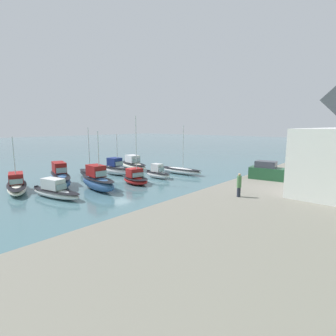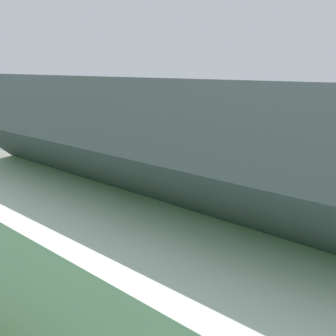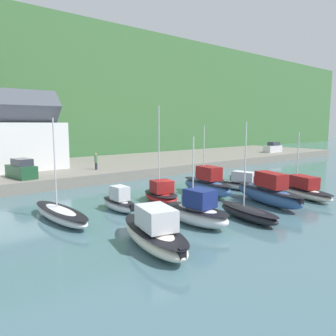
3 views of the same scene
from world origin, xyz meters
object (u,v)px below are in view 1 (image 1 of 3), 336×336
moored_boat_5 (133,164)px  parked_car_1 (307,158)px  moored_boat_0 (180,170)px  person_on_quay (239,185)px  moored_boat_3 (97,181)px  moored_boat_2 (135,178)px  moored_boat_9 (17,185)px  moored_boat_6 (116,168)px  parked_car_0 (268,172)px  moored_boat_4 (55,191)px  moored_boat_1 (158,173)px  pickup_truck_0 (324,150)px  moored_boat_7 (89,173)px  moored_boat_8 (60,177)px

moored_boat_5 → parked_car_1: 29.22m
moored_boat_0 → person_on_quay: 18.76m
moored_boat_5 → parked_car_1: (-17.87, 23.09, 1.27)m
moored_boat_3 → moored_boat_5: size_ratio=0.94×
moored_boat_2 → moored_boat_9: moored_boat_2 is taller
moored_boat_6 → parked_car_0: bearing=102.7°
moored_boat_2 → parked_car_0: 16.46m
moored_boat_0 → moored_boat_3: bearing=-5.4°
moored_boat_4 → moored_boat_6: (-12.46, -5.88, 0.25)m
moored_boat_1 → moored_boat_5: 8.79m
moored_boat_2 → moored_boat_5: (-7.31, -8.71, 0.17)m
moored_boat_6 → pickup_truck_0: 47.30m
moored_boat_6 → moored_boat_7: (3.80, -1.47, -0.41)m
moored_boat_6 → moored_boat_9: bearing=-2.6°
parked_car_1 → moored_boat_5: bearing=-50.4°
moored_boat_0 → moored_boat_1: 4.87m
moored_boat_7 → pickup_truck_0: 51.38m
moored_boat_9 → parked_car_1: bearing=168.6°
moored_boat_8 → person_on_quay: size_ratio=4.09×
moored_boat_3 → person_on_quay: (-4.02, 15.97, 1.25)m
pickup_truck_0 → person_on_quay: size_ratio=2.23×
moored_boat_0 → parked_car_0: 14.45m
moored_boat_8 → moored_boat_2: bearing=152.0°
moored_boat_2 → parked_car_1: bearing=161.7°
moored_boat_2 → moored_boat_9: 13.82m
person_on_quay → parked_car_0: bearing=-174.0°
pickup_truck_0 → moored_boat_3: bearing=-14.0°
moored_boat_9 → parked_car_0: 29.33m
moored_boat_1 → moored_boat_9: bearing=-22.2°
moored_boat_5 → parked_car_0: 22.94m
moored_boat_2 → moored_boat_7: size_ratio=1.20×
moored_boat_0 → person_on_quay: bearing=52.2°
parked_car_1 → moored_boat_8: bearing=-31.7°
moored_boat_7 → parked_car_0: (-9.68, 22.84, 1.62)m
moored_boat_3 → pickup_truck_0: 52.22m
moored_boat_0 → moored_boat_4: moored_boat_0 is taller
moored_boat_9 → moored_boat_7: bearing=-153.0°
moored_boat_2 → moored_boat_0: bearing=-167.9°
moored_boat_4 → parked_car_0: (-18.34, 15.49, 1.46)m
moored_boat_3 → moored_boat_4: moored_boat_3 is taller
moored_boat_1 → parked_car_1: (-20.53, 14.71, 1.43)m
parked_car_1 → pickup_truck_0: 20.01m
moored_boat_6 → pickup_truck_0: bearing=152.1°
moored_boat_1 → moored_boat_3: (9.88, -0.47, 0.37)m
moored_boat_6 → pickup_truck_0: (-42.78, 20.14, 1.11)m
moored_boat_0 → moored_boat_9: bearing=-21.1°
moored_boat_1 → parked_car_0: parked_car_0 is taller
moored_boat_9 → parked_car_0: (-20.06, 21.35, 1.41)m
moored_boat_6 → pickup_truck_0: moored_boat_6 is taller
moored_boat_0 → person_on_quay: moored_boat_0 is taller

